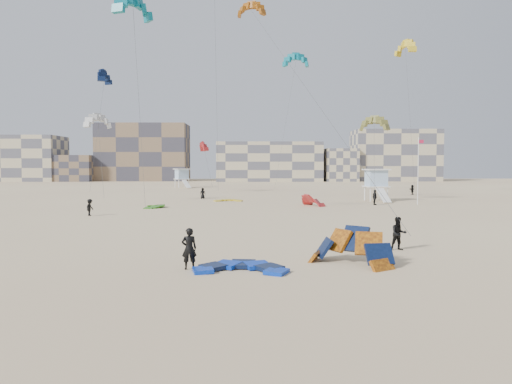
{
  "coord_description": "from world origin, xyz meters",
  "views": [
    {
      "loc": [
        4.57,
        -26.21,
        4.74
      ],
      "look_at": [
        4.85,
        6.0,
        3.05
      ],
      "focal_mm": 35.0,
      "sensor_mm": 36.0,
      "label": 1
    }
  ],
  "objects_px": {
    "kite_ground_blue": "(241,271)",
    "kite_ground_orange": "(349,264)",
    "lifeguard_tower_near": "(376,185)",
    "kitesurfer_main": "(189,249)"
  },
  "relations": [
    {
      "from": "lifeguard_tower_near",
      "to": "kite_ground_orange",
      "type": "bearing_deg",
      "value": -111.18
    },
    {
      "from": "kite_ground_blue",
      "to": "kite_ground_orange",
      "type": "xyz_separation_m",
      "value": [
        5.2,
        1.44,
        0.0
      ]
    },
    {
      "from": "kite_ground_orange",
      "to": "lifeguard_tower_near",
      "type": "relative_size",
      "value": 0.72
    },
    {
      "from": "kite_ground_orange",
      "to": "lifeguard_tower_near",
      "type": "distance_m",
      "value": 44.82
    },
    {
      "from": "kite_ground_blue",
      "to": "kitesurfer_main",
      "type": "height_order",
      "value": "kitesurfer_main"
    },
    {
      "from": "kite_ground_blue",
      "to": "kite_ground_orange",
      "type": "distance_m",
      "value": 5.4
    },
    {
      "from": "kite_ground_blue",
      "to": "kite_ground_orange",
      "type": "height_order",
      "value": "kite_ground_orange"
    },
    {
      "from": "kitesurfer_main",
      "to": "lifeguard_tower_near",
      "type": "bearing_deg",
      "value": -127.73
    },
    {
      "from": "kite_ground_blue",
      "to": "kitesurfer_main",
      "type": "xyz_separation_m",
      "value": [
        -2.37,
        0.41,
        0.96
      ]
    },
    {
      "from": "kite_ground_orange",
      "to": "kitesurfer_main",
      "type": "height_order",
      "value": "kite_ground_orange"
    }
  ]
}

